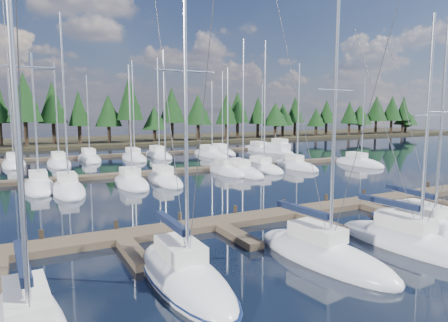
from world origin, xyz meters
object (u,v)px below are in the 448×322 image
front_sailboat_2 (322,254)px  motor_yacht_right (278,150)px  main_dock (298,214)px  front_sailboat_3 (411,244)px  front_sailboat_1 (184,275)px  front_sailboat_4 (427,228)px

front_sailboat_2 → motor_yacht_right: size_ratio=1.83×
main_dock → front_sailboat_3: front_sailboat_3 is taller
front_sailboat_1 → motor_yacht_right: size_ratio=1.97×
front_sailboat_3 → front_sailboat_1: bearing=172.2°
front_sailboat_4 → motor_yacht_right: size_ratio=1.61×
front_sailboat_2 → motor_yacht_right: (26.98, 42.21, 0.15)m
main_dock → front_sailboat_2: bearing=-119.1°
front_sailboat_1 → motor_yacht_right: bearing=50.7°
front_sailboat_2 → front_sailboat_1: bearing=173.3°
front_sailboat_2 → front_sailboat_4: size_ratio=1.14×
main_dock → front_sailboat_4: front_sailboat_4 is taller
main_dock → motor_yacht_right: 42.12m
front_sailboat_1 → front_sailboat_4: size_ratio=1.23×
main_dock → front_sailboat_1: (-10.85, -6.17, 0.10)m
front_sailboat_1 → front_sailboat_3: bearing=-7.8°
main_dock → motor_yacht_right: bearing=56.8°
front_sailboat_2 → front_sailboat_4: bearing=3.6°
front_sailboat_1 → motor_yacht_right: front_sailboat_1 is taller
main_dock → front_sailboat_3: (1.42, -7.86, 0.08)m
front_sailboat_1 → motor_yacht_right: (33.93, 41.40, 0.16)m
front_sailboat_4 → motor_yacht_right: (18.37, 41.67, 0.18)m
front_sailboat_4 → motor_yacht_right: 45.54m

